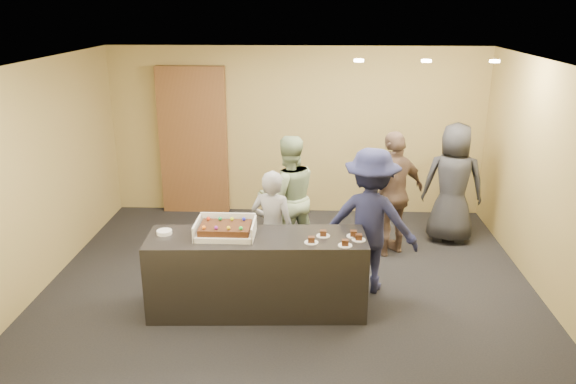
% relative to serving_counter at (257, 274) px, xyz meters
% --- Properties ---
extents(room, '(6.04, 6.00, 2.70)m').
position_rel_serving_counter_xyz_m(room, '(0.33, 0.75, 0.90)').
color(room, black).
rests_on(room, ground).
extents(serving_counter, '(2.43, 0.83, 0.90)m').
position_rel_serving_counter_xyz_m(serving_counter, '(0.00, 0.00, 0.00)').
color(serving_counter, black).
rests_on(serving_counter, floor).
extents(storage_cabinet, '(1.09, 0.15, 2.39)m').
position_rel_serving_counter_xyz_m(storage_cabinet, '(-1.34, 3.16, 0.75)').
color(storage_cabinet, brown).
rests_on(storage_cabinet, floor).
extents(cake_box, '(0.64, 0.44, 0.19)m').
position_rel_serving_counter_xyz_m(cake_box, '(-0.34, 0.02, 0.49)').
color(cake_box, white).
rests_on(cake_box, serving_counter).
extents(sheet_cake, '(0.55, 0.38, 0.11)m').
position_rel_serving_counter_xyz_m(sheet_cake, '(-0.34, 0.00, 0.55)').
color(sheet_cake, '#371E0C').
rests_on(sheet_cake, cake_box).
extents(plate_stack, '(0.17, 0.17, 0.04)m').
position_rel_serving_counter_xyz_m(plate_stack, '(-1.02, 0.03, 0.47)').
color(plate_stack, white).
rests_on(plate_stack, serving_counter).
extents(slice_a, '(0.15, 0.15, 0.07)m').
position_rel_serving_counter_xyz_m(slice_a, '(0.60, -0.14, 0.47)').
color(slice_a, white).
rests_on(slice_a, serving_counter).
extents(slice_b, '(0.15, 0.15, 0.07)m').
position_rel_serving_counter_xyz_m(slice_b, '(0.73, 0.05, 0.47)').
color(slice_b, white).
rests_on(slice_b, serving_counter).
extents(slice_c, '(0.15, 0.15, 0.07)m').
position_rel_serving_counter_xyz_m(slice_c, '(0.96, -0.20, 0.47)').
color(slice_c, white).
rests_on(slice_c, serving_counter).
extents(slice_d, '(0.15, 0.15, 0.07)m').
position_rel_serving_counter_xyz_m(slice_d, '(1.06, 0.05, 0.47)').
color(slice_d, white).
rests_on(slice_d, serving_counter).
extents(slice_e, '(0.15, 0.15, 0.07)m').
position_rel_serving_counter_xyz_m(slice_e, '(1.11, -0.04, 0.47)').
color(slice_e, white).
rests_on(slice_e, serving_counter).
extents(person_server_grey, '(0.61, 0.49, 1.48)m').
position_rel_serving_counter_xyz_m(person_server_grey, '(0.13, 0.59, 0.29)').
color(person_server_grey, gray).
rests_on(person_server_grey, floor).
extents(person_sage_man, '(0.99, 0.87, 1.70)m').
position_rel_serving_counter_xyz_m(person_sage_man, '(0.28, 1.47, 0.40)').
color(person_sage_man, '#92A97E').
rests_on(person_sage_man, floor).
extents(person_navy_man, '(1.27, 0.95, 1.76)m').
position_rel_serving_counter_xyz_m(person_navy_man, '(1.29, 0.58, 0.43)').
color(person_navy_man, '#1D2146').
rests_on(person_navy_man, floor).
extents(person_brown_extra, '(1.08, 0.92, 1.73)m').
position_rel_serving_counter_xyz_m(person_brown_extra, '(1.70, 1.63, 0.41)').
color(person_brown_extra, brown).
rests_on(person_brown_extra, floor).
extents(person_dark_suit, '(0.94, 0.69, 1.75)m').
position_rel_serving_counter_xyz_m(person_dark_suit, '(2.61, 2.11, 0.43)').
color(person_dark_suit, '#2A2B30').
rests_on(person_dark_suit, floor).
extents(ceiling_spotlights, '(1.72, 0.12, 0.03)m').
position_rel_serving_counter_xyz_m(ceiling_spotlights, '(1.93, 1.25, 2.22)').
color(ceiling_spotlights, '#FFEAC6').
rests_on(ceiling_spotlights, ceiling).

